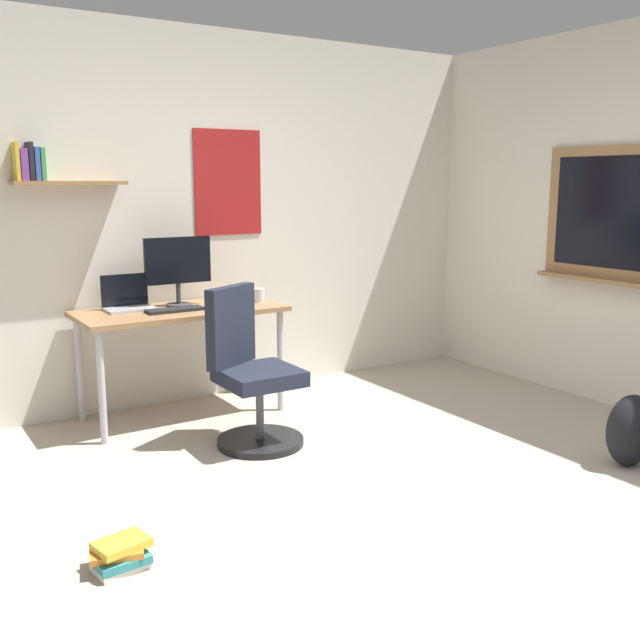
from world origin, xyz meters
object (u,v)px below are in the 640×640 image
Objects in this scene: monitor_primary at (178,266)px; book_stack_on_floor at (120,555)px; desk at (181,320)px; office_chair at (251,378)px; coffee_mug at (259,295)px; computer_mouse at (215,305)px; laptop at (128,301)px; keyboard at (175,310)px; backpack at (631,430)px.

book_stack_on_floor is (-1.01, -1.83, -0.94)m from monitor_primary.
desk is 1.41× the size of office_chair.
desk is 0.58m from coffee_mug.
computer_mouse is 0.36m from coffee_mug.
laptop reaches higher than desk.
keyboard is at bearing 108.47° from office_chair.
laptop is at bearing 70.34° from book_stack_on_floor.
monitor_primary is 1.14× the size of backpack.
backpack is 1.57× the size of book_stack_on_floor.
keyboard is at bearing -175.52° from coffee_mug.
keyboard is 0.64m from coffee_mug.
backpack is at bearing -50.75° from desk.
computer_mouse reaches higher than book_stack_on_floor.
laptop is 0.89m from coffee_mug.
keyboard is at bearing -130.80° from desk.
computer_mouse is 0.26× the size of backpack.
laptop reaches higher than book_stack_on_floor.
backpack is (1.62, -1.44, -0.21)m from office_chair.
desk is 2.07m from book_stack_on_floor.
book_stack_on_floor is at bearing -118.73° from keyboard.
keyboard is (-0.21, 0.64, 0.34)m from office_chair.
coffee_mug is at bearing 7.96° from computer_mouse.
desk is 3.31× the size of backpack.
desk is at bearing 101.54° from office_chair.
keyboard is 1.43× the size of book_stack_on_floor.
monitor_primary reaches higher than coffee_mug.
backpack is (1.73, -2.26, -0.80)m from monitor_primary.
computer_mouse reaches higher than desk.
backpack is (2.07, -2.31, -0.59)m from laptop.
monitor_primary is at bearing 61.20° from book_stack_on_floor.
office_chair is 2.57× the size of keyboard.
computer_mouse is at bearing -44.75° from monitor_primary.
backpack is 2.77m from book_stack_on_floor.
backpack is at bearing -48.66° from keyboard.
office_chair reaches higher than book_stack_on_floor.
monitor_primary is (0.03, 0.10, 0.35)m from desk.
desk is 0.14m from keyboard.
monitor_primary is at bearing 135.25° from computer_mouse.
coffee_mug is (0.64, 0.05, 0.04)m from keyboard.
book_stack_on_floor is (-0.97, -1.73, -0.59)m from desk.
office_chair is 1.55m from book_stack_on_floor.
coffee_mug is (0.42, 0.69, 0.37)m from office_chair.
book_stack_on_floor is at bearing -132.20° from coffee_mug.
keyboard is at bearing 61.27° from book_stack_on_floor.
computer_mouse is at bearing 54.34° from book_stack_on_floor.
laptop is 0.56m from computer_mouse.
keyboard reaches higher than backpack.
office_chair is 3.06× the size of laptop.
laptop is 3.37× the size of coffee_mug.
monitor_primary is at bearing 97.87° from office_chair.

